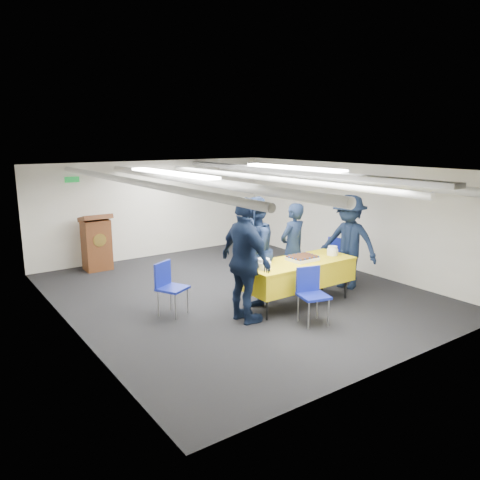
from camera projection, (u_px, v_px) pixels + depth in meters
name	position (u px, v px, depth m)	size (l,w,h in m)	color
ground	(237.00, 292.00, 8.73)	(7.00, 7.00, 0.00)	black
room_shell	(229.00, 193.00, 8.72)	(6.00, 7.00, 2.30)	silver
serving_table	(298.00, 273.00, 8.03)	(2.04, 0.82, 0.77)	black
sheet_cake	(302.00, 258.00, 8.01)	(0.49, 0.38, 0.09)	white
plate_stack_left	(264.00, 264.00, 7.48)	(0.24, 0.24, 0.17)	white
plate_stack_right	(332.00, 251.00, 8.36)	(0.20, 0.20, 0.16)	white
podium	(97.00, 242.00, 10.13)	(0.62, 0.53, 1.25)	brown
chair_near	(311.00, 289.00, 7.23)	(0.51, 0.51, 0.87)	gray
chair_right	(335.00, 255.00, 9.33)	(0.54, 0.54, 0.87)	gray
chair_left	(168.00, 283.00, 7.56)	(0.56, 0.56, 0.87)	gray
sailor_a	(293.00, 248.00, 8.64)	(0.61, 0.40, 1.67)	black
sailor_b	(253.00, 251.00, 8.00)	(0.90, 0.70, 1.86)	black
sailor_c	(246.00, 261.00, 7.16)	(1.15, 0.48, 1.96)	black
sailor_d	(349.00, 242.00, 8.85)	(1.15, 0.66, 1.79)	black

